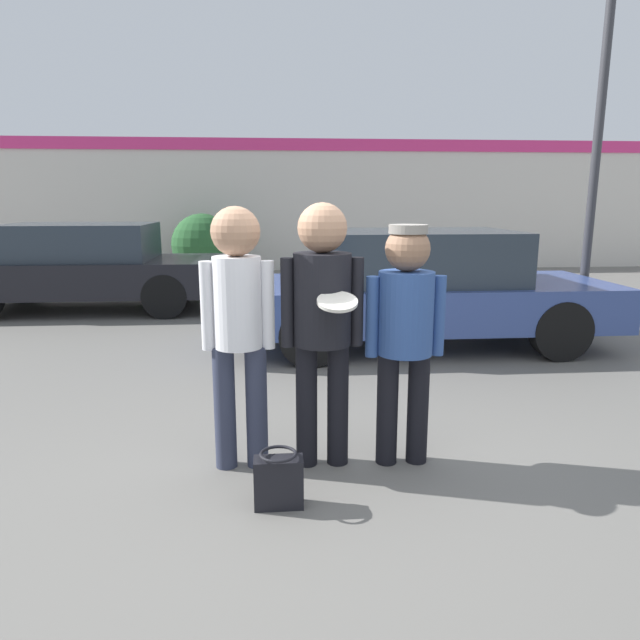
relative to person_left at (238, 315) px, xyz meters
The scene contains 10 objects.
ground_plane 1.27m from the person_left, 14.09° to the right, with size 56.00×56.00×0.00m, color #66635E.
storefront_building 11.50m from the person_left, 86.86° to the left, with size 24.00×0.22×3.37m.
person_left is the anchor object (origin of this frame).
person_middle_with_frisbee 0.57m from the person_left, ahead, with size 0.56×0.60×1.83m.
person_right 1.14m from the person_left, ahead, with size 0.55×0.38×1.69m.
parked_car_near 3.88m from the person_left, 57.52° to the left, with size 4.73×1.89×1.47m.
parked_car_far 6.75m from the person_left, 115.49° to the left, with size 4.54×1.89×1.45m.
street_lamp 6.60m from the person_left, 37.83° to the left, with size 1.55×0.35×5.62m.
shrub 10.63m from the person_left, 97.97° to the left, with size 1.51×1.51×1.51m.
handbag 1.11m from the person_left, 66.24° to the right, with size 0.30×0.23×0.36m.
Camera 1 is at (-0.39, -3.62, 1.85)m, focal length 32.00 mm.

